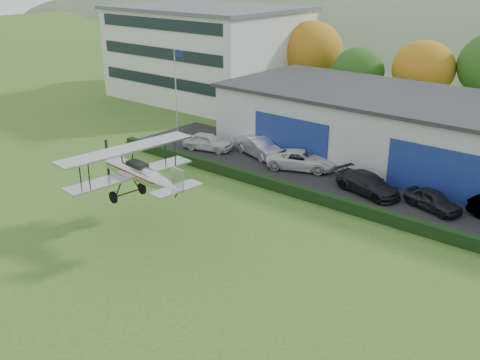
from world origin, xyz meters
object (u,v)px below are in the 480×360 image
Objects in this scene: car_0 at (208,142)px; car_4 at (433,200)px; biplane at (139,171)px; car_1 at (259,147)px; hangar at (469,141)px; car_2 at (301,160)px; car_3 at (368,184)px; flagpole at (176,82)px; office_block at (208,52)px.

car_4 is (19.72, 0.19, -0.06)m from car_0.
biplane reaches higher than car_0.
car_4 is at bearing -78.78° from car_1.
car_4 is at bearing -84.67° from hangar.
car_2 is (8.81, 1.16, 0.00)m from car_0.
car_3 is at bearing 67.21° from biplane.
biplane is (-1.31, -14.96, 2.99)m from car_2.
hangar is 25.68m from flagpole.
biplane is at bearing -50.11° from flagpole.
office_block is 37.24m from car_4.
flagpole is 1.87× the size of car_0.
car_2 is (22.84, -14.10, -4.43)m from office_block.
biplane is (-11.47, -22.03, 1.12)m from hangar.
car_0 is 8.89m from car_2.
office_block is 15.33m from flagpole.
car_3 is 16.04m from biplane.
car_2 is (14.73, -1.10, -4.00)m from flagpole.
biplane is (13.42, -16.06, -1.01)m from flagpole.
car_0 is 0.81× the size of car_2.
car_0 is at bearing 74.65° from car_2.
car_1 is 0.56× the size of biplane.
car_4 is at bearing -73.26° from car_3.
car_0 is (-18.97, -8.24, -1.88)m from hangar.
car_3 is (15.15, -0.01, -0.01)m from car_0.
car_2 is 0.60× the size of biplane.
hangar is 16.18m from car_1.
car_0 is 19.72m from car_4.
flagpole reaches higher than car_3.
flagpole is at bearing 52.88° from car_0.
car_4 is 18.82m from biplane.
hangar is 5.08× the size of flagpole.
car_3 is at bearing -6.16° from flagpole.
flagpole is 1.52× the size of car_2.
hangar is 24.86m from biplane.
flagpole is at bearing 103.40° from car_4.
car_1 is at bearing 103.07° from car_4.
office_block is 4.21× the size of car_1.
car_4 is at bearing 55.09° from biplane.
car_1 reaches higher than car_4.
hangar reaches higher than car_0.
car_2 is 1.07× the size of car_3.
car_1 is 10.89m from car_3.
car_4 is at bearing -24.06° from office_block.
hangar reaches higher than car_3.
car_4 is (25.64, -2.07, -4.07)m from flagpole.
office_block is 4.16× the size of car_3.
flagpole is 26.04m from car_4.
office_block is 33.23m from car_3.
car_2 reaches higher than car_4.
office_block is 23.37m from car_1.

